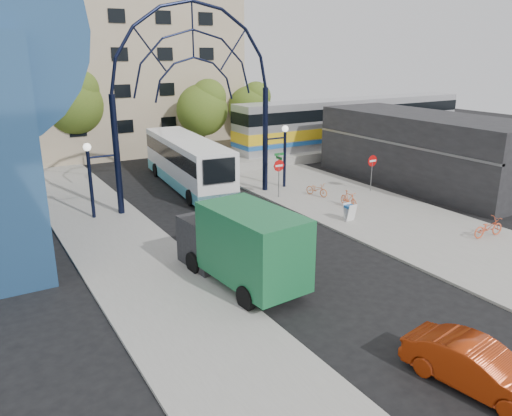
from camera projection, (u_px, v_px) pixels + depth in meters
ground at (342, 286)px, 20.53m from camera, size 120.00×120.00×0.00m
sidewalk_east at (406, 224)px, 27.71m from camera, size 8.00×56.00×0.12m
plaza_west at (141, 267)px, 22.23m from camera, size 5.00×50.00×0.12m
gateway_arch at (194, 63)px, 29.40m from camera, size 13.64×0.44×12.10m
stop_sign at (279, 169)px, 32.10m from camera, size 0.80×0.07×2.50m
do_not_enter_sign at (372, 164)px, 33.51m from camera, size 0.76×0.07×2.48m
street_name_sign at (279, 165)px, 32.75m from camera, size 0.70×0.70×2.80m
sandwich_board at (350, 210)px, 27.94m from camera, size 0.55×0.61×0.99m
commercial_block_east at (424, 149)px, 35.81m from camera, size 6.00×16.00×5.00m
apartment_block at (124, 75)px, 48.00m from camera, size 20.00×12.10×14.00m
train_platform at (353, 147)px, 48.21m from camera, size 32.00×5.00×0.80m
train_car at (354, 121)px, 47.46m from camera, size 25.10×3.05×4.20m
tree_north_a at (204, 107)px, 43.35m from camera, size 4.48×4.48×7.00m
tree_north_b at (74, 101)px, 41.51m from camera, size 5.12×5.12×8.00m
tree_north_c at (251, 105)px, 48.03m from camera, size 4.16×4.16×6.50m
city_bus at (187, 162)px, 35.22m from camera, size 3.92×12.63×3.42m
green_truck at (240, 245)px, 20.44m from camera, size 3.02×6.85×3.37m
black_suv at (251, 211)px, 28.33m from camera, size 2.27×4.42×1.19m
red_sedan at (478, 367)px, 14.15m from camera, size 2.21×4.43×1.40m
bike_near_a at (317, 189)px, 32.83m from camera, size 1.03×1.77×0.88m
bike_near_b at (349, 199)px, 30.47m from camera, size 0.63×1.68×0.99m
bike_far_a at (488, 227)px, 25.57m from camera, size 1.97×0.86×1.00m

